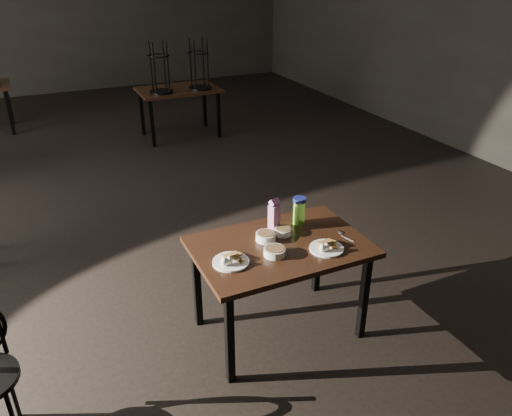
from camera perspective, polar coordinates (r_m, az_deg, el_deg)
name	(u,v)px	position (r m, az deg, el deg)	size (l,w,h in m)	color
main_table	(280,254)	(3.51, 2.76, -5.27)	(1.20, 0.80, 0.75)	black
plate_left	(231,260)	(3.26, -2.91, -5.98)	(0.24, 0.24, 0.08)	white
plate_right	(327,247)	(3.43, 8.07, -4.42)	(0.24, 0.24, 0.08)	white
bowl_near	(266,236)	(3.50, 1.11, -3.26)	(0.14, 0.14, 0.06)	white
bowl_far	(283,231)	(3.58, 3.12, -2.65)	(0.12, 0.12, 0.05)	white
bowl_big	(275,251)	(3.34, 2.14, -4.98)	(0.15, 0.15, 0.05)	white
juice_carton	(274,216)	(3.59, 2.08, -0.90)	(0.08, 0.08, 0.26)	#951B88
water_bottle	(299,211)	(3.69, 4.94, -0.29)	(0.12, 0.12, 0.21)	#77CD3C
spoon	(341,233)	(3.65, 9.73, -2.84)	(0.05, 0.17, 0.01)	silver
bg_table_right	(179,89)	(7.84, -8.81, 13.30)	(1.20, 0.80, 1.48)	black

